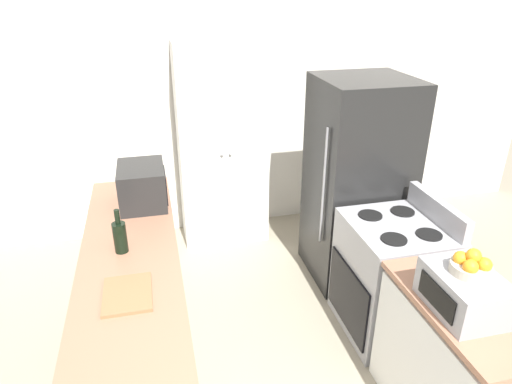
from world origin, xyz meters
TOP-DOWN VIEW (x-y plane):
  - wall_back at (0.00, 3.36)m, footprint 7.00×0.06m
  - counter_left at (-0.89, 1.38)m, footprint 0.60×2.55m
  - counter_right at (0.89, 0.57)m, footprint 0.60×0.95m
  - pantry_cabinet at (-0.04, 3.08)m, footprint 0.82×0.48m
  - stove at (0.91, 1.42)m, footprint 0.66×0.71m
  - refrigerator at (0.95, 2.18)m, footprint 0.75×0.73m
  - microwave at (-0.79, 2.17)m, footprint 0.34×0.44m
  - wine_bottle at (-0.93, 1.52)m, footprint 0.08×0.08m
  - toaster_oven at (0.77, 0.55)m, footprint 0.31×0.41m
  - fruit_bowl at (0.79, 0.56)m, footprint 0.20×0.20m
  - cutting_board at (-0.89, 1.06)m, footprint 0.26×0.33m

SIDE VIEW (x-z plane):
  - counter_left at x=-0.89m, z-range -0.01..0.87m
  - counter_right at x=0.89m, z-range -0.01..0.87m
  - stove at x=0.91m, z-range -0.07..0.97m
  - refrigerator at x=0.95m, z-range 0.00..1.75m
  - cutting_board at x=-0.89m, z-range 0.89..0.91m
  - pantry_cabinet at x=-0.04m, z-range 0.00..1.95m
  - wine_bottle at x=-0.93m, z-range 0.85..1.14m
  - toaster_oven at x=0.77m, z-range 0.89..1.10m
  - microwave at x=-0.79m, z-range 0.89..1.19m
  - fruit_bowl at x=0.79m, z-range 1.08..1.22m
  - wall_back at x=0.00m, z-range 0.00..2.60m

